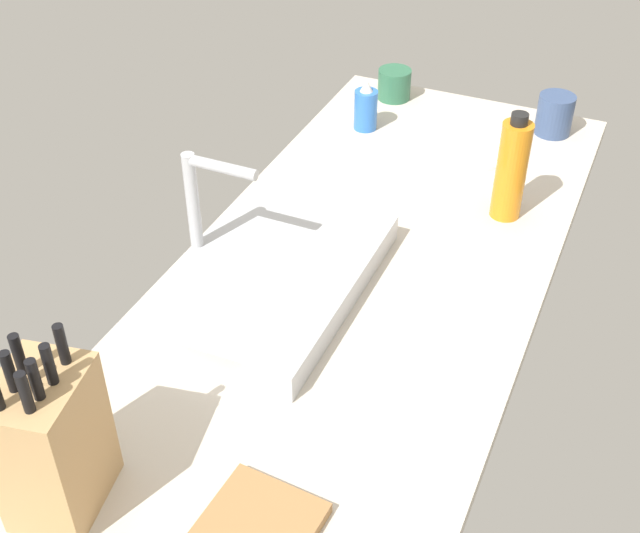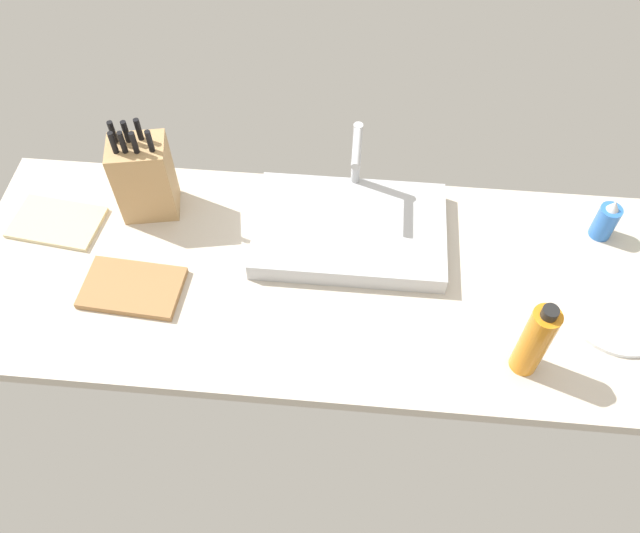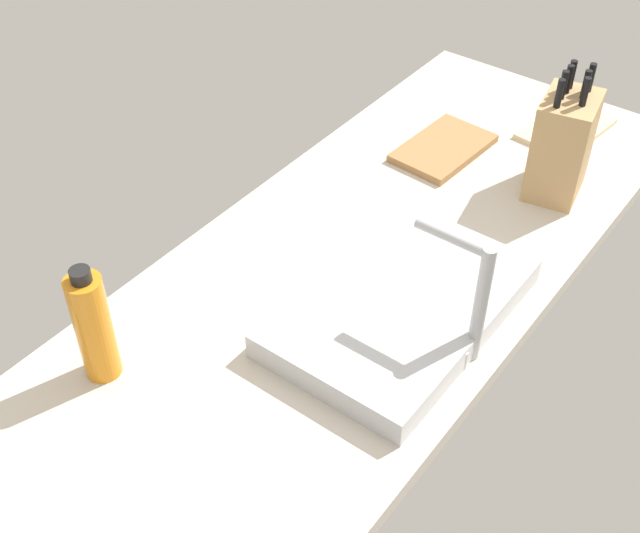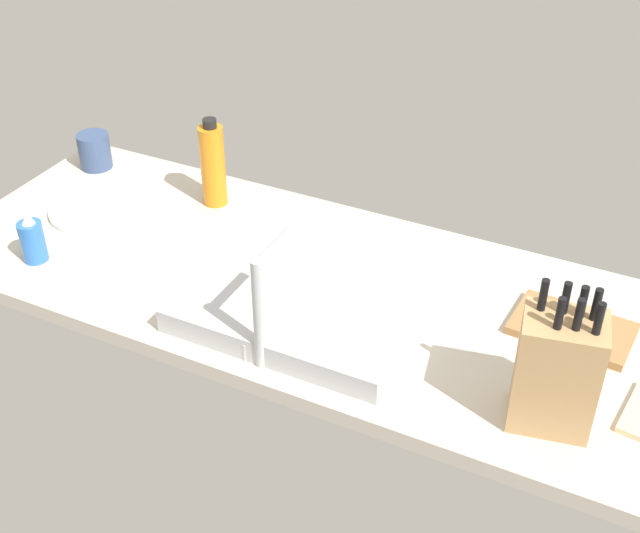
{
  "view_description": "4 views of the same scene",
  "coord_description": "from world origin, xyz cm",
  "px_view_note": "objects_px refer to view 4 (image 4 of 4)",
  "views": [
    {
      "loc": [
        -103.22,
        -43.21,
        99.91
      ],
      "look_at": [
        2.81,
        3.79,
        10.65
      ],
      "focal_mm": 46.67,
      "sensor_mm": 36.0,
      "label": 1
    },
    {
      "loc": [
        3.57,
        -92.68,
        135.62
      ],
      "look_at": [
        -4.52,
        -3.3,
        12.1
      ],
      "focal_mm": 36.6,
      "sensor_mm": 36.0,
      "label": 2
    },
    {
      "loc": [
        96.99,
        66.9,
        112.24
      ],
      "look_at": [
        6.22,
        -1.56,
        11.26
      ],
      "focal_mm": 47.04,
      "sensor_mm": 36.0,
      "label": 3
    },
    {
      "loc": [
        -62.96,
        134.15,
        113.4
      ],
      "look_at": [
        2.46,
        1.85,
        9.92
      ],
      "focal_mm": 47.35,
      "sensor_mm": 36.0,
      "label": 4
    }
  ],
  "objects_px": {
    "sink_basin": "(299,311)",
    "faucet": "(262,299)",
    "dinner_plate": "(100,208)",
    "water_bottle": "(213,165)",
    "coffee_mug": "(95,151)",
    "cutting_board": "(572,329)",
    "soap_bottle": "(32,240)",
    "knife_block": "(557,371)"
  },
  "relations": [
    {
      "from": "knife_block",
      "to": "sink_basin",
      "type": "bearing_deg",
      "value": -16.75
    },
    {
      "from": "soap_bottle",
      "to": "coffee_mug",
      "type": "relative_size",
      "value": 1.29
    },
    {
      "from": "soap_bottle",
      "to": "knife_block",
      "type": "bearing_deg",
      "value": -179.26
    },
    {
      "from": "sink_basin",
      "to": "knife_block",
      "type": "relative_size",
      "value": 1.7
    },
    {
      "from": "cutting_board",
      "to": "dinner_plate",
      "type": "relative_size",
      "value": 0.94
    },
    {
      "from": "knife_block",
      "to": "coffee_mug",
      "type": "distance_m",
      "value": 1.4
    },
    {
      "from": "sink_basin",
      "to": "faucet",
      "type": "distance_m",
      "value": 0.18
    },
    {
      "from": "cutting_board",
      "to": "water_bottle",
      "type": "height_order",
      "value": "water_bottle"
    },
    {
      "from": "faucet",
      "to": "dinner_plate",
      "type": "distance_m",
      "value": 0.73
    },
    {
      "from": "faucet",
      "to": "soap_bottle",
      "type": "relative_size",
      "value": 1.96
    },
    {
      "from": "faucet",
      "to": "cutting_board",
      "type": "bearing_deg",
      "value": -146.16
    },
    {
      "from": "soap_bottle",
      "to": "dinner_plate",
      "type": "xyz_separation_m",
      "value": [
        0.01,
        -0.24,
        -0.05
      ]
    },
    {
      "from": "faucet",
      "to": "knife_block",
      "type": "relative_size",
      "value": 0.86
    },
    {
      "from": "knife_block",
      "to": "dinner_plate",
      "type": "relative_size",
      "value": 1.13
    },
    {
      "from": "knife_block",
      "to": "soap_bottle",
      "type": "relative_size",
      "value": 2.28
    },
    {
      "from": "cutting_board",
      "to": "soap_bottle",
      "type": "xyz_separation_m",
      "value": [
        1.16,
        0.28,
        0.04
      ]
    },
    {
      "from": "sink_basin",
      "to": "faucet",
      "type": "relative_size",
      "value": 1.98
    },
    {
      "from": "dinner_plate",
      "to": "water_bottle",
      "type": "bearing_deg",
      "value": -145.73
    },
    {
      "from": "coffee_mug",
      "to": "knife_block",
      "type": "bearing_deg",
      "value": 163.18
    },
    {
      "from": "sink_basin",
      "to": "soap_bottle",
      "type": "relative_size",
      "value": 3.88
    },
    {
      "from": "knife_block",
      "to": "dinner_plate",
      "type": "bearing_deg",
      "value": -21.8
    },
    {
      "from": "coffee_mug",
      "to": "dinner_plate",
      "type": "bearing_deg",
      "value": 130.52
    },
    {
      "from": "faucet",
      "to": "knife_block",
      "type": "distance_m",
      "value": 0.54
    },
    {
      "from": "knife_block",
      "to": "water_bottle",
      "type": "bearing_deg",
      "value": -33.35
    },
    {
      "from": "sink_basin",
      "to": "coffee_mug",
      "type": "height_order",
      "value": "coffee_mug"
    },
    {
      "from": "cutting_board",
      "to": "knife_block",
      "type": "bearing_deg",
      "value": 93.19
    },
    {
      "from": "sink_basin",
      "to": "knife_block",
      "type": "xyz_separation_m",
      "value": [
        -0.53,
        0.05,
        0.09
      ]
    },
    {
      "from": "faucet",
      "to": "coffee_mug",
      "type": "distance_m",
      "value": 0.94
    },
    {
      "from": "soap_bottle",
      "to": "coffee_mug",
      "type": "height_order",
      "value": "soap_bottle"
    },
    {
      "from": "sink_basin",
      "to": "knife_block",
      "type": "distance_m",
      "value": 0.54
    },
    {
      "from": "sink_basin",
      "to": "faucet",
      "type": "height_order",
      "value": "faucet"
    },
    {
      "from": "sink_basin",
      "to": "cutting_board",
      "type": "relative_size",
      "value": 2.04
    },
    {
      "from": "faucet",
      "to": "dinner_plate",
      "type": "bearing_deg",
      "value": -25.35
    },
    {
      "from": "coffee_mug",
      "to": "cutting_board",
      "type": "bearing_deg",
      "value": 174.06
    },
    {
      "from": "knife_block",
      "to": "cutting_board",
      "type": "relative_size",
      "value": 1.2
    },
    {
      "from": "water_bottle",
      "to": "sink_basin",
      "type": "bearing_deg",
      "value": 141.07
    },
    {
      "from": "dinner_plate",
      "to": "coffee_mug",
      "type": "xyz_separation_m",
      "value": [
        0.15,
        -0.18,
        0.04
      ]
    },
    {
      "from": "water_bottle",
      "to": "dinner_plate",
      "type": "relative_size",
      "value": 0.91
    },
    {
      "from": "knife_block",
      "to": "cutting_board",
      "type": "height_order",
      "value": "knife_block"
    },
    {
      "from": "knife_block",
      "to": "cutting_board",
      "type": "xyz_separation_m",
      "value": [
        0.01,
        -0.27,
        -0.11
      ]
    },
    {
      "from": "faucet",
      "to": "soap_bottle",
      "type": "bearing_deg",
      "value": -6.03
    },
    {
      "from": "cutting_board",
      "to": "water_bottle",
      "type": "xyz_separation_m",
      "value": [
        0.93,
        -0.12,
        0.1
      ]
    }
  ]
}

